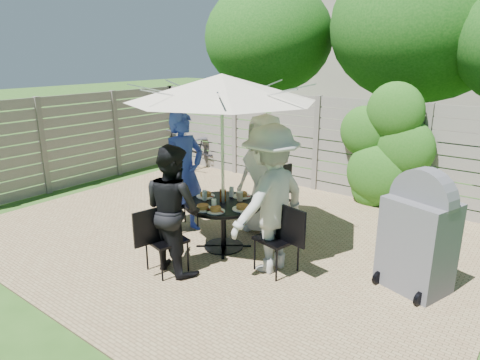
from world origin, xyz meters
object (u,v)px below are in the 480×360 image
Objects in this scene: plate_right at (242,208)px; glass_back at (231,192)px; glass_front at (214,204)px; person_right at (270,200)px; bbq_grill at (418,236)px; chair_right at (277,252)px; chair_front at (166,253)px; chair_back at (270,211)px; chair_left at (181,213)px; person_front at (173,209)px; coffee_cup at (240,197)px; umbrella at (222,88)px; person_back at (264,175)px; patio_table at (223,217)px; plate_back at (242,195)px; syrup_jug at (223,195)px; glass_left at (205,195)px; plate_front at (203,208)px; person_left at (184,174)px; plate_left at (206,195)px; bicycle at (194,150)px.

plate_right is 0.53m from glass_back.
person_right is at bearing 12.54° from glass_front.
chair_right is at bearing -138.20° from bbq_grill.
chair_front is 0.86m from glass_front.
chair_back is at bearing 74.28° from glass_back.
person_front is at bearing -35.02° from chair_left.
coffee_cup is (-0.23, 0.25, 0.04)m from plate_right.
chair_right is 0.50× the size of person_right.
person_right is (0.93, 0.72, 0.12)m from person_front.
glass_back is at bearing 143.66° from plate_right.
person_right is at bearing -35.45° from chair_front.
plate_right is (0.46, 0.78, -0.11)m from person_front.
chair_back is 0.68× the size of bbq_grill.
chair_left is 1.20m from glass_front.
umbrella reaches higher than plate_right.
bbq_grill is (2.30, -0.31, -0.25)m from person_back.
chair_back is (0.12, 0.96, -0.17)m from patio_table.
chair_right is (1.08, 0.84, 0.01)m from chair_front.
person_back is 6.92× the size of plate_back.
plate_back is at bearing 71.89° from syrup_jug.
umbrella reaches higher than chair_back.
glass_back is 0.88× the size of syrup_jug.
glass_left is at bearing -149.34° from syrup_jug.
plate_front is 1.86× the size of glass_left.
person_back is at bearing 82.85° from patio_table.
glass_back reaches higher than plate_right.
plate_right is (0.40, 0.31, 0.00)m from plate_front.
chair_back is 1.37m from chair_left.
plate_front is (-1.00, -0.24, 0.42)m from chair_right.
bbq_grill is at bearing 7.77° from coffee_cup.
chair_right is 1.31m from glass_left.
plate_back is at bearing -66.55° from person_left.
plate_right is (0.25, -0.87, -0.20)m from person_back.
chair_back is 0.53× the size of person_right.
syrup_jug is (-0.10, -0.30, 0.06)m from plate_back.
chair_back is at bearing 69.14° from glass_left.
plate_left is at bearing -90.00° from person_right.
glass_front is at bearing -87.55° from plate_back.
person_front is 11.43× the size of glass_back.
plate_right is at bearing -90.00° from person_right.
umbrella is 1.52× the size of person_back.
glass_left reaches higher than plate_back.
plate_front is (0.31, -0.40, 0.00)m from plate_left.
chair_left is at bearing -45.21° from bicycle.
chair_front is at bearing -97.28° from plate_front.
plate_right is (-0.47, 0.06, -0.22)m from person_right.
glass_back is (0.29, 0.23, 0.05)m from plate_left.
glass_front is at bearing -3.27° from chair_front.
plate_left is at bearing -177.69° from syrup_jug.
person_right is at bearing -45.00° from person_back.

